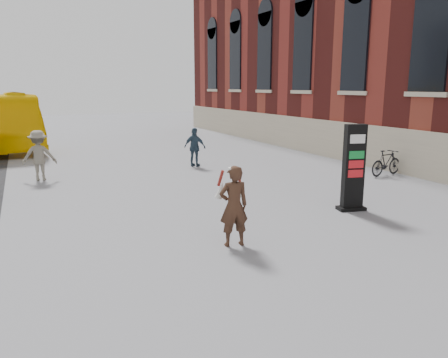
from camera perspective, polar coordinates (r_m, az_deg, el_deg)
name	(u,v)px	position (r m, az deg, el deg)	size (l,w,h in m)	color
ground	(250,249)	(9.56, 3.48, -9.11)	(100.00, 100.00, 0.00)	#9E9EA3
info_pylon	(353,168)	(12.68, 16.56, 1.39)	(0.85, 0.57, 2.43)	black
woman	(234,205)	(9.48, 1.26, -3.41)	(0.73, 0.68, 1.79)	#362418
pedestrian_b	(39,156)	(17.57, -23.01, 2.84)	(1.21, 0.69, 1.87)	gray
pedestrian_c	(195,147)	(19.08, -3.82, 4.16)	(0.99, 0.41, 1.69)	#2E4355
bike_7	(386,163)	(18.26, 20.44, 2.01)	(0.48, 1.70, 1.02)	black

